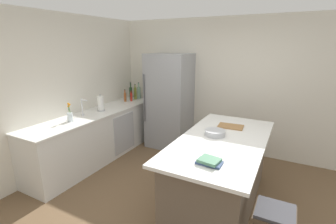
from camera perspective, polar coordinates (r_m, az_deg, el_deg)
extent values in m
plane|color=brown|center=(3.39, 4.03, -22.56)|extent=(7.20, 7.20, 0.00)
cube|color=silver|center=(4.88, 15.21, 5.74)|extent=(6.00, 0.10, 2.60)
cube|color=silver|center=(4.35, -26.63, 3.44)|extent=(0.10, 6.00, 2.60)
cube|color=silver|center=(4.73, -15.97, -5.47)|extent=(0.64, 2.82, 0.87)
cube|color=white|center=(4.60, -16.39, -0.20)|extent=(0.67, 2.85, 0.03)
cube|color=#B2B5BA|center=(4.78, -10.25, -4.90)|extent=(0.01, 0.60, 0.73)
cube|color=brown|center=(3.38, 12.20, -13.95)|extent=(0.87, 1.90, 0.90)
cube|color=white|center=(3.18, 12.68, -6.59)|extent=(1.03, 2.10, 0.04)
cube|color=#93969B|center=(4.99, 0.33, 2.53)|extent=(0.83, 0.69, 1.92)
cylinder|color=#4C4C51|center=(4.84, -5.63, 3.23)|extent=(0.02, 0.02, 0.96)
cube|color=#473828|center=(2.61, 23.89, -21.21)|extent=(0.36, 0.36, 0.04)
cube|color=#38383D|center=(2.59, 23.98, -20.58)|extent=(0.34, 0.34, 0.03)
cylinder|color=silver|center=(4.45, -19.44, -0.66)|extent=(0.05, 0.05, 0.02)
cylinder|color=silver|center=(4.41, -19.61, 1.21)|extent=(0.02, 0.02, 0.28)
cylinder|color=silver|center=(4.34, -19.22, 2.66)|extent=(0.14, 0.02, 0.02)
cylinder|color=silver|center=(4.17, -22.10, -1.13)|extent=(0.09, 0.09, 0.14)
cylinder|color=#4C7F3D|center=(4.16, -22.28, -0.01)|extent=(0.01, 0.03, 0.19)
sphere|color=orange|center=(4.13, -22.42, 1.27)|extent=(0.04, 0.04, 0.04)
cylinder|color=#4C7F3D|center=(4.13, -22.29, 0.22)|extent=(0.01, 0.02, 0.23)
sphere|color=orange|center=(4.11, -22.46, 1.79)|extent=(0.04, 0.04, 0.04)
cylinder|color=#4C7F3D|center=(4.13, -22.09, 0.13)|extent=(0.01, 0.04, 0.22)
sphere|color=orange|center=(4.10, -22.25, 1.63)|extent=(0.04, 0.04, 0.04)
cylinder|color=gray|center=(4.67, -15.48, 0.40)|extent=(0.14, 0.14, 0.01)
cylinder|color=white|center=(4.64, -15.60, 2.02)|extent=(0.11, 0.11, 0.26)
cylinder|color=gray|center=(4.61, -15.73, 3.83)|extent=(0.02, 0.02, 0.04)
cylinder|color=#8CB79E|center=(5.54, -6.88, 4.51)|extent=(0.07, 0.07, 0.26)
cylinder|color=#8CB79E|center=(5.51, -6.94, 6.30)|extent=(0.03, 0.03, 0.09)
cylinder|color=black|center=(5.50, -6.96, 6.84)|extent=(0.03, 0.03, 0.01)
cylinder|color=olive|center=(5.48, -7.73, 4.35)|extent=(0.06, 0.06, 0.26)
cylinder|color=olive|center=(5.45, -7.79, 6.04)|extent=(0.03, 0.03, 0.07)
cylinder|color=black|center=(5.44, -7.81, 6.46)|extent=(0.03, 0.03, 0.01)
cylinder|color=#19381E|center=(5.42, -8.76, 4.30)|extent=(0.07, 0.07, 0.28)
cylinder|color=#19381E|center=(5.38, -8.84, 6.28)|extent=(0.02, 0.02, 0.10)
cylinder|color=black|center=(5.37, -8.87, 6.89)|extent=(0.02, 0.02, 0.01)
cylinder|color=red|center=(5.31, -8.65, 3.52)|extent=(0.05, 0.05, 0.18)
cylinder|color=red|center=(5.29, -8.70, 4.72)|extent=(0.02, 0.02, 0.05)
cylinder|color=black|center=(5.28, -8.71, 5.05)|extent=(0.02, 0.02, 0.01)
cylinder|color=#994C23|center=(5.29, -10.08, 3.46)|extent=(0.05, 0.05, 0.19)
cylinder|color=#994C23|center=(5.26, -10.14, 4.80)|extent=(0.02, 0.02, 0.06)
cylinder|color=black|center=(5.25, -10.16, 5.20)|extent=(0.03, 0.03, 0.01)
cube|color=#334770|center=(2.53, 9.71, -11.69)|extent=(0.26, 0.15, 0.02)
cube|color=#4C7F60|center=(2.51, 9.74, -11.15)|extent=(0.23, 0.21, 0.03)
cylinder|color=#B2B5BA|center=(3.26, 11.02, -4.82)|extent=(0.27, 0.27, 0.07)
cube|color=#9E7042|center=(3.64, 14.55, -3.29)|extent=(0.37, 0.26, 0.02)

